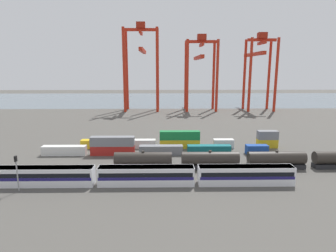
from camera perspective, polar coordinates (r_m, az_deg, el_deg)
ground_plane at (r=120.30m, az=1.08°, el=-0.02°), size 420.00×420.00×0.00m
harbour_water at (r=227.48m, az=0.12°, el=5.35°), size 400.00×110.00×0.01m
passenger_train at (r=60.20m, az=-4.35°, el=-9.64°), size 61.00×3.14×3.90m
freight_tank_row at (r=74.25m, az=20.71°, el=-6.27°), size 77.75×3.03×4.49m
signal_mast at (r=63.20m, az=-27.87°, el=-7.47°), size 0.36×0.60×7.24m
shipping_container_0 at (r=85.18m, az=-19.91°, el=-4.59°), size 12.10×2.44×2.60m
shipping_container_1 at (r=81.80m, az=-10.91°, el=-4.75°), size 12.10×2.44×2.60m
shipping_container_2 at (r=81.13m, az=-10.98°, el=-2.98°), size 12.10×2.44×2.60m
shipping_container_3 at (r=80.57m, az=-1.40°, el=-4.79°), size 12.10×2.44×2.60m
shipping_container_4 at (r=81.58m, az=8.14°, el=-4.70°), size 12.10×2.44×2.60m
shipping_container_5 at (r=84.74m, az=17.21°, el=-4.49°), size 6.04×2.44×2.60m
shipping_container_6 at (r=89.89m, az=-14.98°, el=-3.47°), size 6.04×2.44×2.60m
shipping_container_7 at (r=87.61m, az=-6.46°, el=-3.53°), size 12.10×2.44×2.60m
shipping_container_8 at (r=87.34m, az=2.32°, el=-3.52°), size 12.10×2.44×2.60m
shipping_container_9 at (r=86.71m, az=2.34°, el=-1.86°), size 12.10×2.44×2.60m
shipping_container_10 at (r=89.09m, az=10.95°, el=-3.42°), size 6.04×2.44×2.60m
shipping_container_11 at (r=92.76m, az=19.07°, el=-3.26°), size 6.04×2.44×2.60m
shipping_container_12 at (r=92.17m, az=19.18°, el=-1.69°), size 6.04×2.44×2.60m
gantry_crane_west at (r=167.76m, az=-5.25°, el=13.22°), size 19.56×37.75×48.63m
gantry_crane_central at (r=168.91m, az=6.47°, el=12.03°), size 18.00×37.96×42.36m
gantry_crane_east at (r=176.31m, az=17.60°, el=11.79°), size 16.04×37.88×43.33m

